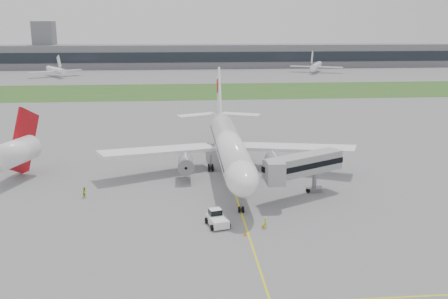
{
  "coord_description": "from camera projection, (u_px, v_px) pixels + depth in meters",
  "views": [
    {
      "loc": [
        -8.59,
        -84.28,
        27.58
      ],
      "look_at": [
        -1.1,
        2.0,
        5.37
      ],
      "focal_mm": 40.0,
      "sensor_mm": 36.0,
      "label": 1
    }
  ],
  "objects": [
    {
      "name": "ground_crew_far",
      "position": [
        85.0,
        192.0,
        80.44
      ],
      "size": [
        1.06,
        1.11,
        1.8
      ],
      "primitive_type": "imported",
      "rotation": [
        0.0,
        0.0,
        0.96
      ],
      "color": "#8BC721",
      "rests_on": "ground"
    },
    {
      "name": "apron_markings",
      "position": [
        234.0,
        190.0,
        84.08
      ],
      "size": [
        70.0,
        70.0,
        0.04
      ],
      "primitive_type": null,
      "color": "yellow",
      "rests_on": "ground"
    },
    {
      "name": "terminal_building",
      "position": [
        194.0,
        56.0,
        308.99
      ],
      "size": [
        320.0,
        22.3,
        14.0
      ],
      "color": "gray",
      "rests_on": "ground"
    },
    {
      "name": "jet_bridge",
      "position": [
        300.0,
        166.0,
        79.59
      ],
      "size": [
        14.4,
        10.79,
        7.12
      ],
      "rotation": [
        0.0,
        0.0,
        0.5
      ],
      "color": "#A3A4A6",
      "rests_on": "ground"
    },
    {
      "name": "safety_cone_right",
      "position": [
        263.0,
        226.0,
        68.75
      ],
      "size": [
        0.44,
        0.44,
        0.61
      ],
      "primitive_type": "cone",
      "color": "orange",
      "rests_on": "ground"
    },
    {
      "name": "safety_cone_left",
      "position": [
        245.0,
        233.0,
        66.24
      ],
      "size": [
        0.45,
        0.45,
        0.61
      ],
      "primitive_type": "cone",
      "color": "orange",
      "rests_on": "ground"
    },
    {
      "name": "ground",
      "position": [
        231.0,
        181.0,
        88.91
      ],
      "size": [
        600.0,
        600.0,
        0.0
      ],
      "primitive_type": "plane",
      "color": "slate",
      "rests_on": "ground"
    },
    {
      "name": "distant_aircraft_right",
      "position": [
        316.0,
        73.0,
        279.29
      ],
      "size": [
        36.8,
        34.99,
        11.12
      ],
      "primitive_type": null,
      "rotation": [
        0.0,
        0.0,
        -0.4
      ],
      "color": "white",
      "rests_on": "ground"
    },
    {
      "name": "control_tower",
      "position": [
        47.0,
        68.0,
        305.24
      ],
      "size": [
        12.0,
        12.0,
        56.0
      ],
      "primitive_type": null,
      "color": "gray",
      "rests_on": "ground"
    },
    {
      "name": "neighbor_aircraft",
      "position": [
        16.0,
        151.0,
        88.75
      ],
      "size": [
        7.45,
        16.24,
        13.13
      ],
      "rotation": [
        0.0,
        0.0,
        -0.33
      ],
      "color": "#AD0912",
      "rests_on": "ground"
    },
    {
      "name": "ground_crew_near",
      "position": [
        265.0,
        223.0,
        68.51
      ],
      "size": [
        0.69,
        0.62,
        1.58
      ],
      "primitive_type": "imported",
      "rotation": [
        0.0,
        0.0,
        3.67
      ],
      "color": "#B0FD2A",
      "rests_on": "ground"
    },
    {
      "name": "airliner",
      "position": [
        229.0,
        144.0,
        92.2
      ],
      "size": [
        48.13,
        53.95,
        17.88
      ],
      "color": "white",
      "rests_on": "ground"
    },
    {
      "name": "pushback_tug",
      "position": [
        217.0,
        218.0,
        69.62
      ],
      "size": [
        3.5,
        4.47,
        2.07
      ],
      "rotation": [
        0.0,
        0.0,
        0.24
      ],
      "color": "white",
      "rests_on": "ground"
    },
    {
      "name": "distant_aircraft_left",
      "position": [
        56.0,
        77.0,
        257.81
      ],
      "size": [
        35.1,
        34.04,
        10.23
      ],
      "primitive_type": null,
      "rotation": [
        0.0,
        0.0,
        0.54
      ],
      "color": "white",
      "rests_on": "ground"
    },
    {
      "name": "grass_strip",
      "position": [
        202.0,
        91.0,
        204.7
      ],
      "size": [
        600.0,
        50.0,
        0.02
      ],
      "primitive_type": "cube",
      "color": "#28551F",
      "rests_on": "ground"
    }
  ]
}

